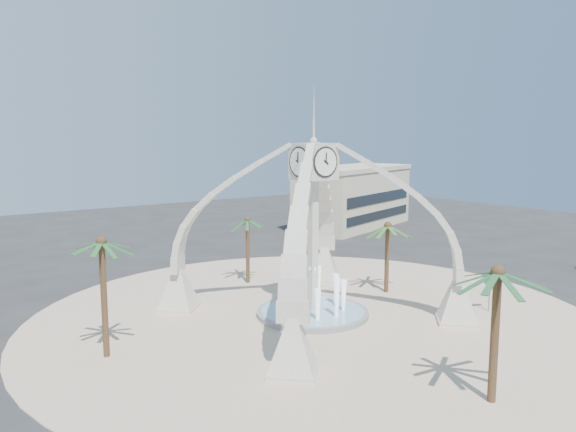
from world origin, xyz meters
TOP-DOWN VIEW (x-y plane):
  - ground at (0.00, 0.00)m, footprint 140.00×140.00m
  - plaza at (0.00, 0.00)m, footprint 40.00×40.00m
  - clock_tower at (-0.00, -0.00)m, footprint 17.94×17.94m
  - fountain at (0.00, 0.00)m, footprint 8.00×8.00m
  - building_ne at (30.00, 28.00)m, footprint 21.87×14.17m
  - palm_east at (8.73, 1.17)m, footprint 4.43×4.43m
  - palm_west at (-14.43, 1.19)m, footprint 4.00×4.00m
  - palm_north at (1.16, 10.48)m, footprint 4.03×4.03m
  - palm_south at (-1.33, -15.43)m, footprint 4.37×4.37m
  - street_sign at (11.04, -6.90)m, footprint 0.98×0.41m

SIDE VIEW (x-z plane):
  - ground at x=0.00m, z-range 0.00..0.00m
  - plaza at x=0.00m, z-range 0.00..0.06m
  - fountain at x=0.00m, z-range -1.52..2.10m
  - street_sign at x=11.04m, z-range 0.61..3.46m
  - building_ne at x=30.00m, z-range 0.01..8.61m
  - palm_east at x=8.73m, z-range 2.35..8.68m
  - palm_north at x=1.16m, z-range 2.39..8.68m
  - palm_south at x=-1.33m, z-range 2.73..10.01m
  - clock_tower at x=0.00m, z-range -1.66..14.64m
  - palm_west at x=-14.43m, z-range 2.94..10.53m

